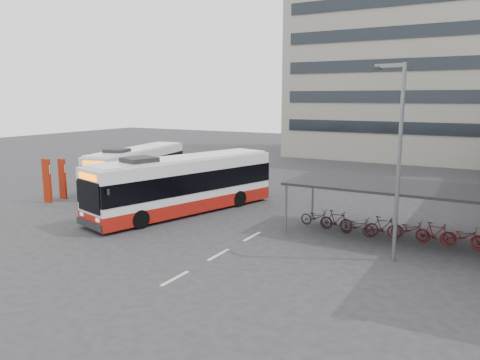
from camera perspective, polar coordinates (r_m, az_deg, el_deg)
The scene contains 11 objects.
ground at distance 23.58m, azimuth -3.93°, elevation -6.03°, with size 120.00×120.00×0.00m, color #28282B.
bike_shelter at distance 22.87m, azimuth 18.51°, elevation -3.67°, with size 10.00×4.00×2.54m.
office_block at distance 55.61m, azimuth 23.41°, elevation 15.41°, with size 30.00×15.00×25.00m, color gray.
road_markings at distance 19.88m, azimuth -2.64°, elevation -9.08°, with size 0.15×7.60×0.01m.
bus_main at distance 26.82m, azimuth -6.84°, elevation -0.60°, with size 5.64×11.88×3.44m.
bus_teal at distance 34.91m, azimuth -12.35°, elevation 1.44°, with size 4.28×10.77×3.11m.
pedestrian at distance 24.86m, azimuth -15.77°, elevation -3.44°, with size 0.65×0.42×1.77m, color black.
lamp_post at distance 19.28m, azimuth 18.61°, elevation 3.39°, with size 1.37×0.40×7.82m.
sign_totem_south at distance 31.70m, azimuth -22.47°, elevation 0.01°, with size 0.60×0.23×2.75m.
sign_totem_mid at distance 32.50m, azimuth -20.84°, elevation 0.22°, with size 0.57×0.19×2.61m.
sign_totem_north at distance 36.83m, azimuth -17.57°, elevation 1.34°, with size 0.52×0.20×2.42m.
Camera 1 is at (12.51, -18.90, 6.51)m, focal length 35.00 mm.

